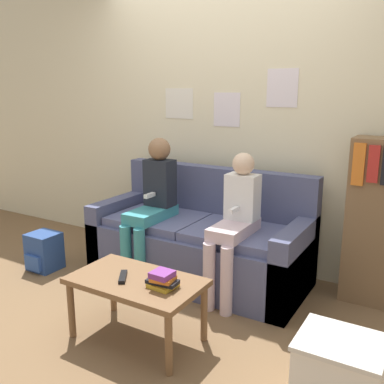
{
  "coord_description": "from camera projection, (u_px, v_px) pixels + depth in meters",
  "views": [
    {
      "loc": [
        1.69,
        -2.44,
        1.56
      ],
      "look_at": [
        0.0,
        0.37,
        0.77
      ],
      "focal_mm": 40.0,
      "sensor_mm": 36.0,
      "label": 1
    }
  ],
  "objects": [
    {
      "name": "tv_remote",
      "position": [
        123.0,
        277.0,
        2.66
      ],
      "size": [
        0.13,
        0.16,
        0.02
      ],
      "rotation": [
        0.0,
        0.0,
        0.59
      ],
      "color": "black",
      "rests_on": "coffee_table"
    },
    {
      "name": "book_stack",
      "position": [
        163.0,
        280.0,
        2.53
      ],
      "size": [
        0.19,
        0.15,
        0.1
      ],
      "color": "gold",
      "rests_on": "coffee_table"
    },
    {
      "name": "backpack",
      "position": [
        44.0,
        252.0,
        3.79
      ],
      "size": [
        0.26,
        0.26,
        0.33
      ],
      "color": "#284789",
      "rests_on": "ground_plane"
    },
    {
      "name": "person_left",
      "position": [
        152.0,
        200.0,
        3.54
      ],
      "size": [
        0.24,
        0.55,
        1.17
      ],
      "color": "teal",
      "rests_on": "ground_plane"
    },
    {
      "name": "ground_plane",
      "position": [
        167.0,
        301.0,
        3.24
      ],
      "size": [
        10.0,
        10.0,
        0.0
      ],
      "primitive_type": "plane",
      "color": "brown"
    },
    {
      "name": "wall_back",
      "position": [
        228.0,
        120.0,
        3.77
      ],
      "size": [
        8.0,
        0.06,
        2.6
      ],
      "color": "beige",
      "rests_on": "ground_plane"
    },
    {
      "name": "coffee_table",
      "position": [
        136.0,
        287.0,
        2.67
      ],
      "size": [
        0.83,
        0.48,
        0.41
      ],
      "color": "brown",
      "rests_on": "ground_plane"
    },
    {
      "name": "bookshelf",
      "position": [
        378.0,
        222.0,
        3.12
      ],
      "size": [
        0.42,
        0.29,
        1.23
      ],
      "color": "brown",
      "rests_on": "ground_plane"
    },
    {
      "name": "storage_box",
      "position": [
        338.0,
        373.0,
        2.13
      ],
      "size": [
        0.41,
        0.37,
        0.37
      ],
      "color": "silver",
      "rests_on": "ground_plane"
    },
    {
      "name": "couch",
      "position": [
        200.0,
        243.0,
        3.6
      ],
      "size": [
        1.79,
        0.79,
        0.91
      ],
      "color": "#4C5175",
      "rests_on": "ground_plane"
    },
    {
      "name": "person_right",
      "position": [
        235.0,
        219.0,
        3.16
      ],
      "size": [
        0.24,
        0.55,
        1.11
      ],
      "color": "silver",
      "rests_on": "ground_plane"
    }
  ]
}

